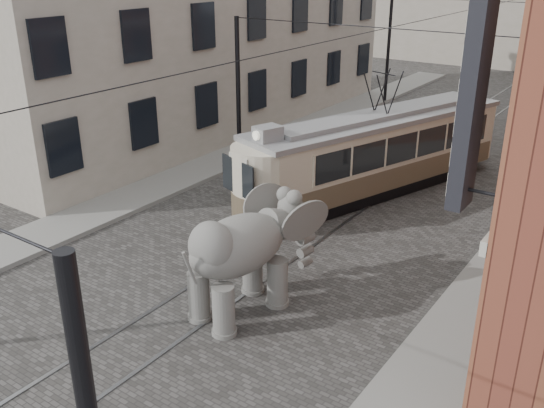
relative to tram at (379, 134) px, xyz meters
The scene contains 8 objects.
ground 6.99m from the tram, 92.47° to the right, with size 120.00×120.00×0.00m, color #454240.
tram_rails 6.98m from the tram, 92.47° to the right, with size 1.54×80.00×0.02m, color slate, non-canonical shape.
sidewalk_right 9.00m from the tram, 49.21° to the right, with size 2.00×60.00×0.15m, color slate.
sidewalk_left 9.72m from the tram, 135.70° to the right, with size 2.00×60.00×0.15m, color slate.
stucco_building 12.11m from the tram, 163.34° to the left, with size 7.00×24.00×10.00m, color gray.
catenary 1.87m from the tram, 106.66° to the right, with size 11.00×30.20×6.00m, color black, non-canonical shape.
tram is the anchor object (origin of this frame).
elephant 9.32m from the tram, 85.11° to the right, with size 2.51×4.56×2.79m, color #615F5A, non-canonical shape.
Camera 1 is at (8.95, -12.50, 8.17)m, focal length 39.44 mm.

